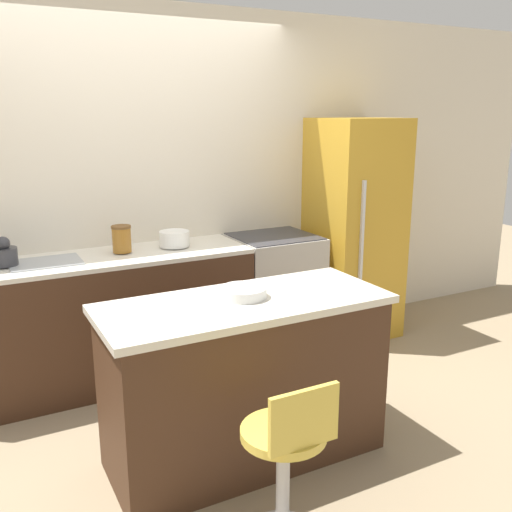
{
  "coord_description": "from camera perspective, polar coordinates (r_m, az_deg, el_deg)",
  "views": [
    {
      "loc": [
        -1.1,
        -3.44,
        1.85
      ],
      "look_at": [
        0.54,
        -0.32,
        0.95
      ],
      "focal_mm": 40.0,
      "sensor_mm": 36.0,
      "label": 1
    }
  ],
  "objects": [
    {
      "name": "oven_range",
      "position": [
        4.54,
        1.81,
        -3.62
      ],
      "size": [
        0.64,
        0.6,
        0.92
      ],
      "color": "#B7B2A8",
      "rests_on": "ground_plane"
    },
    {
      "name": "mixing_bowl",
      "position": [
        4.11,
        -8.16,
        1.74
      ],
      "size": [
        0.21,
        0.21,
        0.11
      ],
      "color": "white",
      "rests_on": "back_counter"
    },
    {
      "name": "stool_chair",
      "position": [
        2.58,
        2.93,
        -20.11
      ],
      "size": [
        0.37,
        0.37,
        0.81
      ],
      "color": "#B7B7BC",
      "rests_on": "ground_plane"
    },
    {
      "name": "fruit_bowl",
      "position": [
        2.98,
        -1.27,
        -3.66
      ],
      "size": [
        0.25,
        0.25,
        0.06
      ],
      "color": "white",
      "rests_on": "kitchen_island"
    },
    {
      "name": "kettle",
      "position": [
        3.89,
        -23.92,
        0.18
      ],
      "size": [
        0.16,
        0.16,
        0.18
      ],
      "color": "#333338",
      "rests_on": "back_counter"
    },
    {
      "name": "kitchen_island",
      "position": [
        3.12,
        -1.08,
        -12.29
      ],
      "size": [
        1.52,
        0.63,
        0.91
      ],
      "color": "#422819",
      "rests_on": "ground_plane"
    },
    {
      "name": "ground_plane",
      "position": [
        4.06,
        -9.12,
        -13.04
      ],
      "size": [
        14.0,
        14.0,
        0.0
      ],
      "primitive_type": "plane",
      "color": "#998466"
    },
    {
      "name": "canister_jar",
      "position": [
        4.0,
        -13.29,
        1.69
      ],
      "size": [
        0.13,
        0.13,
        0.18
      ],
      "color": "#9E6623",
      "rests_on": "back_counter"
    },
    {
      "name": "wall_back",
      "position": [
        4.26,
        -12.6,
        6.48
      ],
      "size": [
        8.0,
        0.06,
        2.6
      ],
      "color": "silver",
      "rests_on": "ground_plane"
    },
    {
      "name": "refrigerator",
      "position": [
        4.82,
        9.78,
        2.67
      ],
      "size": [
        0.64,
        0.66,
        1.8
      ],
      "color": "gold",
      "rests_on": "ground_plane"
    },
    {
      "name": "back_counter",
      "position": [
        4.09,
        -14.85,
        -6.23
      ],
      "size": [
        2.02,
        0.59,
        0.92
      ],
      "color": "#422819",
      "rests_on": "ground_plane"
    }
  ]
}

